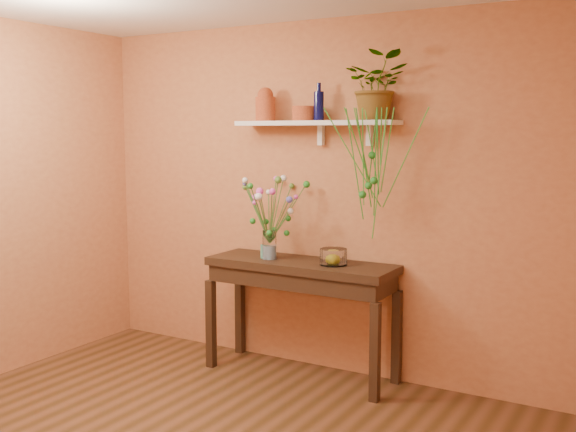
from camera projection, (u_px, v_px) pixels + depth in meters
room at (140, 229)px, 3.56m from camera, size 4.04×4.04×2.70m
sideboard at (301, 278)px, 5.13m from camera, size 1.46×0.47×0.89m
wall_shelf at (317, 124)px, 5.07m from camera, size 1.30×0.24×0.19m
terracotta_jug at (265, 105)px, 5.24m from camera, size 0.16×0.16×0.26m
terracotta_pot at (304, 113)px, 5.12m from camera, size 0.23×0.23×0.11m
blue_bottle at (319, 105)px, 5.04m from camera, size 0.09×0.09×0.28m
spider_plant at (377, 86)px, 4.80m from camera, size 0.51×0.47×0.48m
plant_fronds at (371, 167)px, 4.73m from camera, size 0.70×0.31×0.92m
glass_vase at (270, 247)px, 5.19m from camera, size 0.11×0.11×0.22m
bouquet at (271, 200)px, 5.14m from camera, size 0.51×0.52×0.52m
glass_bowl at (333, 257)px, 4.97m from camera, size 0.20×0.20×0.12m
lemon at (333, 259)px, 4.96m from camera, size 0.08×0.08×0.08m
carton at (265, 252)px, 5.22m from camera, size 0.06×0.05×0.11m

